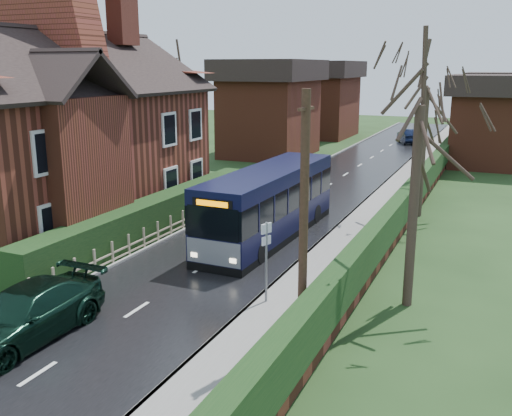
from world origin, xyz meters
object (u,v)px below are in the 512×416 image
at_px(bus, 269,204).
at_px(telegraph_pole, 304,222).
at_px(car_silver, 225,204).
at_px(car_green, 25,314).
at_px(brick_house, 58,129).
at_px(bus_stop_sign, 266,251).

bearing_deg(bus, telegraph_pole, -61.19).
distance_m(car_silver, telegraph_pole, 13.47).
bearing_deg(car_silver, car_green, -84.89).
bearing_deg(telegraph_pole, bus, 121.96).
bearing_deg(car_green, telegraph_pole, 22.01).
xyz_separation_m(brick_house, car_green, (7.13, -9.48, -3.67)).
height_order(brick_house, car_green, brick_house).
bearing_deg(bus_stop_sign, car_green, -116.44).
bearing_deg(brick_house, car_green, -53.05).
distance_m(brick_house, bus_stop_sign, 13.35).
distance_m(brick_house, bus, 10.10).
distance_m(brick_house, car_silver, 8.30).
distance_m(brick_house, telegraph_pole, 15.55).
bearing_deg(brick_house, car_silver, 32.21).
bearing_deg(car_silver, bus_stop_sign, -54.97).
relative_size(bus, bus_stop_sign, 3.72).
relative_size(brick_house, bus, 1.49).
relative_size(brick_house, telegraph_pole, 2.21).
relative_size(bus, car_green, 2.00).
height_order(brick_house, bus, brick_house).
height_order(car_silver, bus_stop_sign, bus_stop_sign).
relative_size(car_green, bus_stop_sign, 1.85).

